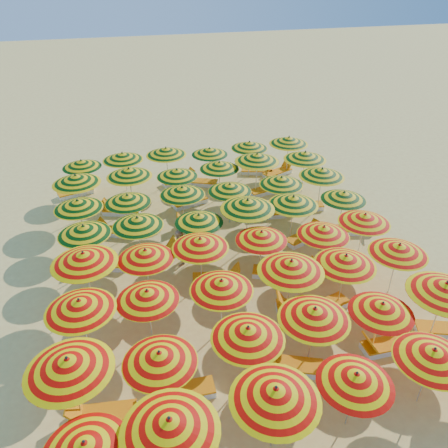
{
  "coord_description": "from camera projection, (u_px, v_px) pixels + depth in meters",
  "views": [
    {
      "loc": [
        -3.76,
        -13.16,
        10.26
      ],
      "look_at": [
        0.0,
        0.5,
        1.6
      ],
      "focal_mm": 35.0,
      "sensor_mm": 36.0,
      "label": 1
    }
  ],
  "objects": [
    {
      "name": "umbrella_21",
      "position": [
        261.0,
        236.0,
        15.6
      ],
      "size": [
        2.24,
        2.24,
        2.0
      ],
      "color": "silver",
      "rests_on": "ground"
    },
    {
      "name": "lounger_23",
      "position": [
        179.0,
        181.0,
        23.15
      ],
      "size": [
        1.82,
        0.96,
        0.69
      ],
      "rotation": [
        0.0,
        0.0,
        0.23
      ],
      "color": "white",
      "rests_on": "ground"
    },
    {
      "name": "lounger_6",
      "position": [
        300.0,
        306.0,
        14.8
      ],
      "size": [
        1.82,
        1.0,
        0.69
      ],
      "rotation": [
        0.0,
        0.0,
        2.88
      ],
      "color": "white",
      "rests_on": "ground"
    },
    {
      "name": "lounger_22",
      "position": [
        77.0,
        192.0,
        22.01
      ],
      "size": [
        1.83,
        1.03,
        0.69
      ],
      "rotation": [
        0.0,
        0.0,
        0.28
      ],
      "color": "white",
      "rests_on": "ground"
    },
    {
      "name": "lounger_15",
      "position": [
        118.0,
        231.0,
        18.85
      ],
      "size": [
        1.82,
        1.19,
        0.69
      ],
      "rotation": [
        0.0,
        0.0,
        2.76
      ],
      "color": "white",
      "rests_on": "ground"
    },
    {
      "name": "lounger_17",
      "position": [
        268.0,
        214.0,
        20.15
      ],
      "size": [
        1.77,
        0.71,
        0.69
      ],
      "rotation": [
        0.0,
        0.0,
        -0.08
      ],
      "color": "white",
      "rests_on": "ground"
    },
    {
      "name": "umbrella_7",
      "position": [
        160.0,
        357.0,
        10.81
      ],
      "size": [
        2.36,
        2.36,
        2.04
      ],
      "color": "silver",
      "rests_on": "ground"
    },
    {
      "name": "umbrella_36",
      "position": [
        76.0,
        179.0,
        19.12
      ],
      "size": [
        2.72,
        2.72,
        2.23
      ],
      "color": "silver",
      "rests_on": "ground"
    },
    {
      "name": "lounger_2",
      "position": [
        182.0,
        392.0,
        11.88
      ],
      "size": [
        1.75,
        0.63,
        0.69
      ],
      "rotation": [
        0.0,
        0.0,
        3.11
      ],
      "color": "white",
      "rests_on": "ground"
    },
    {
      "name": "umbrella_25",
      "position": [
        137.0,
        222.0,
        16.33
      ],
      "size": [
        2.26,
        2.26,
        2.06
      ],
      "color": "silver",
      "rests_on": "ground"
    },
    {
      "name": "umbrella_1",
      "position": [
        170.0,
        425.0,
        9.02
      ],
      "size": [
        2.83,
        2.83,
        2.28
      ],
      "color": "silver",
      "rests_on": "ground"
    },
    {
      "name": "umbrella_27",
      "position": [
        248.0,
        204.0,
        17.03
      ],
      "size": [
        2.59,
        2.59,
        2.31
      ],
      "color": "silver",
      "rests_on": "ground"
    },
    {
      "name": "umbrella_24",
      "position": [
        84.0,
        230.0,
        15.84
      ],
      "size": [
        2.58,
        2.58,
        2.06
      ],
      "color": "silver",
      "rests_on": "ground"
    },
    {
      "name": "umbrella_39",
      "position": [
        219.0,
        165.0,
        20.86
      ],
      "size": [
        2.46,
        2.46,
        2.01
      ],
      "color": "silver",
      "rests_on": "ground"
    },
    {
      "name": "umbrella_23",
      "position": [
        365.0,
        218.0,
        16.5
      ],
      "size": [
        2.44,
        2.44,
        2.09
      ],
      "color": "silver",
      "rests_on": "ground"
    },
    {
      "name": "lounger_24",
      "position": [
        200.0,
        182.0,
        23.0
      ],
      "size": [
        1.82,
        1.25,
        0.69
      ],
      "rotation": [
        0.0,
        0.0,
        2.71
      ],
      "color": "white",
      "rests_on": "ground"
    },
    {
      "name": "lounger_18",
      "position": [
        304.0,
        206.0,
        20.75
      ],
      "size": [
        1.79,
        0.79,
        0.69
      ],
      "rotation": [
        0.0,
        0.0,
        3.02
      ],
      "color": "white",
      "rests_on": "ground"
    },
    {
      "name": "lounger_10",
      "position": [
        333.0,
        268.0,
        16.64
      ],
      "size": [
        1.74,
        0.6,
        0.69
      ],
      "rotation": [
        0.0,
        0.0,
        3.13
      ],
      "color": "white",
      "rests_on": "ground"
    },
    {
      "name": "umbrella_29",
      "position": [
        344.0,
        196.0,
        18.21
      ],
      "size": [
        2.34,
        2.34,
        2.01
      ],
      "color": "silver",
      "rests_on": "ground"
    },
    {
      "name": "umbrella_14",
      "position": [
        222.0,
        285.0,
        13.14
      ],
      "size": [
        2.5,
        2.5,
        2.08
      ],
      "color": "silver",
      "rests_on": "ground"
    },
    {
      "name": "lounger_5",
      "position": [
        445.0,
        330.0,
        13.87
      ],
      "size": [
        1.82,
        1.18,
        0.69
      ],
      "rotation": [
        0.0,
        0.0,
        -0.38
      ],
      "color": "white",
      "rests_on": "ground"
    },
    {
      "name": "umbrella_6",
      "position": [
        68.0,
        365.0,
        10.35
      ],
      "size": [
        2.42,
        2.42,
        2.29
      ],
      "color": "silver",
      "rests_on": "ground"
    },
    {
      "name": "lounger_19",
      "position": [
        121.0,
        211.0,
        20.4
      ],
      "size": [
        1.83,
        1.1,
        0.69
      ],
      "rotation": [
        0.0,
        0.0,
        2.82
      ],
      "color": "white",
      "rests_on": "ground"
    },
    {
      "name": "umbrella_4",
      "position": [
        433.0,
        354.0,
        10.87
      ],
      "size": [
        2.53,
        2.53,
        2.06
      ],
      "color": "silver",
      "rests_on": "ground"
    },
    {
      "name": "lounger_14",
      "position": [
        354.0,
        229.0,
        18.99
      ],
      "size": [
        1.82,
        0.93,
        0.69
      ],
      "rotation": [
        0.0,
        0.0,
        -0.21
      ],
      "color": "white",
      "rests_on": "ground"
    },
    {
      "name": "lounger_16",
      "position": [
        196.0,
        224.0,
        19.35
      ],
      "size": [
        1.8,
        0.82,
        0.69
      ],
      "rotation": [
        0.0,
        0.0,
        3.0
      ],
      "color": "white",
      "rests_on": "ground"
    },
    {
      "name": "lounger_7",
      "position": [
        325.0,
        307.0,
        14.77
      ],
      "size": [
        1.82,
        1.01,
        0.69
      ],
      "rotation": [
        0.0,
        0.0,
        3.4
      ],
      "color": "white",
      "rests_on": "ground"
    },
    {
      "name": "lounger_20",
      "position": [
        189.0,
        202.0,
        21.12
      ],
      "size": [
        1.83,
        1.05,
        0.69
      ],
      "rotation": [
        0.0,
        0.0,
        3.43
      ],
      "color": "white",
      "rests_on": "ground"
    },
    {
      "name": "lounger_9",
      "position": [
        277.0,
        273.0,
        16.37
      ],
      "size": [
        1.82,
        1.23,
        0.69
      ],
      "rotation": [
        0.0,
        0.0,
        -0.42
      ],
      "color": "white",
      "rests_on": "ground"
    },
    {
      "name": "umbrella_28",
      "position": [
        293.0,
        201.0,
        17.55
      ],
      "size": [
        2.64,
        2.64,
        2.17
      ],
      "color": "silver",
      "rests_on": "ground"
    },
    {
      "name": "umbrella_26",
      "position": [
        199.0,
        218.0,
        16.68
      ],
      "size": [
        2.15,
        2.15,
        1.98
      ],
      "color": "silver",
      "rests_on": "ground"
    },
    {
      "name": "lounger_1",
      "position": [
        102.0,
        415.0,
        11.29
      ],
      "size": [
        1.79,
        0.8,
        0.69
      ],
      "rotation": [
        0.0,
        0.0,
        3.01
      ],
      "color": "white",
      "rests_on": "ground"
    },
    {
      "name": "umbrella_16",
      "position": [
        346.0,
        260.0,
        14.13
      ],
      "size": [
        2.41,
        2.41,
        2.15
      ],
      "color": "silver",
      "rests_on": "ground"
    },
    {
      "name": "umbrella_17",
      "position": [
        399.0,
        249.0,
        14.72
      ],
      "size": [
        2.02,
        2.02,
        2.11
      ],
      "color": "silver",
      "rests_on": "ground"
    },
    {
      "name": "lounger_13",
      "position": [
        304.0,
        237.0,
        18.48
      ],
      "size": [
        1.82,
        1.17,
        0.69
      ],
      "rotation": [
        0.0,
        0.0,
        0.37
      ],
      "color": "white",
      "rests_on": "ground"
    },
    {
      "name": "umbrella_46",
      "position": [
        249.0,
        145.0,
        23.04
      ],
      "size": [
        2.28,
        2.28,
        2.06
      ],
      "color": "silver",
      "rests_on": "ground"
    },
    {
      "name": "lounger_12",
      "position": [
        157.0,
        254.0,
        17.44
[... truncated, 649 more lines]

